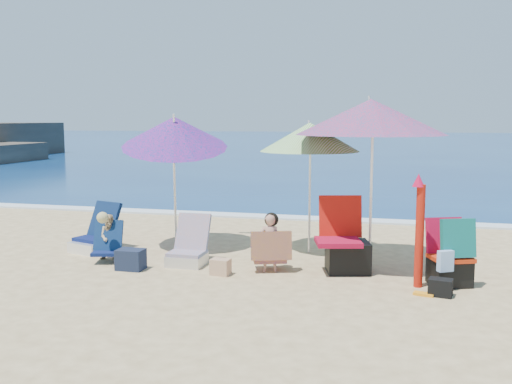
% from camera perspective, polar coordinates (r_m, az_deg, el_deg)
% --- Properties ---
extents(ground, '(120.00, 120.00, 0.00)m').
position_cam_1_polar(ground, '(7.60, 0.36, -9.26)').
color(ground, '#D8BC84').
rests_on(ground, ground).
extents(sea, '(120.00, 80.00, 0.12)m').
position_cam_1_polar(sea, '(52.15, 12.25, 4.69)').
color(sea, navy).
rests_on(sea, ground).
extents(foam, '(120.00, 0.50, 0.04)m').
position_cam_1_polar(foam, '(12.49, 5.94, -2.64)').
color(foam, white).
rests_on(foam, ground).
extents(umbrella_turquoise, '(2.50, 2.50, 2.48)m').
position_cam_1_polar(umbrella_turquoise, '(8.48, 11.28, 7.28)').
color(umbrella_turquoise, white).
rests_on(umbrella_turquoise, ground).
extents(umbrella_striped, '(1.96, 1.96, 2.14)m').
position_cam_1_polar(umbrella_striped, '(9.30, 5.33, 5.42)').
color(umbrella_striped, white).
rests_on(umbrella_striped, ground).
extents(umbrella_blue, '(2.26, 2.30, 2.38)m').
position_cam_1_polar(umbrella_blue, '(9.54, -8.06, 5.91)').
color(umbrella_blue, white).
rests_on(umbrella_blue, ground).
extents(furled_umbrella, '(0.17, 0.16, 1.47)m').
position_cam_1_polar(furled_umbrella, '(7.67, 15.84, -3.19)').
color(furled_umbrella, '#B01A0C').
rests_on(furled_umbrella, ground).
extents(chair_navy, '(0.73, 0.87, 0.78)m').
position_cam_1_polar(chair_navy, '(9.87, -15.62, -4.44)').
color(chair_navy, '#0C1748').
rests_on(chair_navy, ground).
extents(chair_rainbow, '(0.53, 0.65, 0.73)m').
position_cam_1_polar(chair_rainbow, '(8.70, -6.70, -5.87)').
color(chair_rainbow, '#DB764D').
rests_on(chair_rainbow, ground).
extents(camp_chair_left, '(0.84, 0.84, 1.07)m').
position_cam_1_polar(camp_chair_left, '(8.31, 8.84, -5.62)').
color(camp_chair_left, maroon).
rests_on(camp_chair_left, ground).
extents(camp_chair_right, '(0.64, 0.75, 0.91)m').
position_cam_1_polar(camp_chair_right, '(7.95, 18.63, -6.46)').
color(camp_chair_right, red).
rests_on(camp_chair_right, ground).
extents(person_center, '(0.64, 0.56, 0.84)m').
position_cam_1_polar(person_center, '(8.19, 1.41, -5.13)').
color(person_center, tan).
rests_on(person_center, ground).
extents(person_left, '(0.54, 0.58, 0.79)m').
position_cam_1_polar(person_left, '(9.13, -14.28, -4.36)').
color(person_left, tan).
rests_on(person_left, ground).
extents(bag_navy_a, '(0.38, 0.28, 0.30)m').
position_cam_1_polar(bag_navy_a, '(8.55, -12.28, -6.53)').
color(bag_navy_a, '#182136').
rests_on(bag_navy_a, ground).
extents(bag_tan, '(0.28, 0.21, 0.22)m').
position_cam_1_polar(bag_tan, '(8.11, -3.53, -7.40)').
color(bag_tan, tan).
rests_on(bag_tan, ground).
extents(bag_black_b, '(0.31, 0.24, 0.21)m').
position_cam_1_polar(bag_black_b, '(7.51, 17.76, -8.97)').
color(bag_black_b, black).
rests_on(bag_black_b, ground).
extents(orange_item, '(0.27, 0.17, 0.03)m').
position_cam_1_polar(orange_item, '(7.50, 16.24, -9.67)').
color(orange_item, orange).
rests_on(orange_item, ground).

